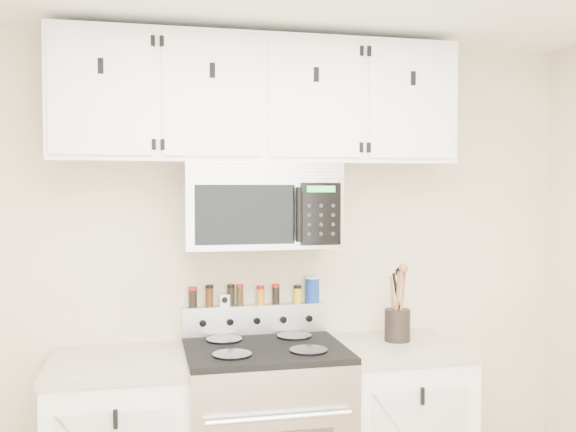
% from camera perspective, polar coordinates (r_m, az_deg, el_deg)
% --- Properties ---
extents(back_wall, '(3.50, 0.01, 2.50)m').
position_cam_1_polar(back_wall, '(3.42, -3.04, -5.30)').
color(back_wall, '#B9AB8B').
rests_on(back_wall, floor).
extents(base_cabinet_right, '(0.64, 0.62, 0.92)m').
position_cam_1_polar(base_cabinet_right, '(3.53, 9.58, -18.36)').
color(base_cabinet_right, white).
rests_on(base_cabinet_right, floor).
extents(microwave, '(0.76, 0.44, 0.42)m').
position_cam_1_polar(microwave, '(3.21, -2.49, 0.98)').
color(microwave, '#9E9EA3').
rests_on(microwave, back_wall).
extents(upper_cabinets, '(2.00, 0.35, 0.62)m').
position_cam_1_polar(upper_cabinets, '(3.26, -2.59, 10.18)').
color(upper_cabinets, white).
rests_on(upper_cabinets, back_wall).
extents(utensil_crock, '(0.13, 0.13, 0.39)m').
position_cam_1_polar(utensil_crock, '(3.42, 9.69, -9.31)').
color(utensil_crock, black).
rests_on(utensil_crock, base_cabinet_right).
extents(kitchen_timer, '(0.06, 0.05, 0.06)m').
position_cam_1_polar(kitchen_timer, '(3.38, -5.69, -7.45)').
color(kitchen_timer, white).
rests_on(kitchen_timer, range).
extents(salt_canister, '(0.08, 0.08, 0.14)m').
position_cam_1_polar(salt_canister, '(3.47, 2.17, -6.55)').
color(salt_canister, navy).
rests_on(salt_canister, range).
extents(spice_jar_0, '(0.05, 0.05, 0.11)m').
position_cam_1_polar(spice_jar_0, '(3.37, -8.46, -7.13)').
color(spice_jar_0, black).
rests_on(spice_jar_0, range).
extents(spice_jar_1, '(0.04, 0.04, 0.11)m').
position_cam_1_polar(spice_jar_1, '(3.37, -7.00, -7.04)').
color(spice_jar_1, '#442610').
rests_on(spice_jar_1, range).
extents(spice_jar_2, '(0.04, 0.04, 0.11)m').
position_cam_1_polar(spice_jar_2, '(3.38, -5.10, -7.00)').
color(spice_jar_2, black).
rests_on(spice_jar_2, range).
extents(spice_jar_3, '(0.04, 0.04, 0.11)m').
position_cam_1_polar(spice_jar_3, '(3.39, -4.29, -7.00)').
color(spice_jar_3, '#3F2E0F').
rests_on(spice_jar_3, range).
extents(spice_jar_4, '(0.04, 0.04, 0.10)m').
position_cam_1_polar(spice_jar_4, '(3.41, -2.46, -7.04)').
color(spice_jar_4, orange).
rests_on(spice_jar_4, range).
extents(spice_jar_5, '(0.04, 0.04, 0.11)m').
position_cam_1_polar(spice_jar_5, '(3.42, -1.08, -6.93)').
color(spice_jar_5, black).
rests_on(spice_jar_5, range).
extents(spice_jar_6, '(0.04, 0.04, 0.10)m').
position_cam_1_polar(spice_jar_6, '(3.45, 0.86, -6.95)').
color(spice_jar_6, gold).
rests_on(spice_jar_6, range).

